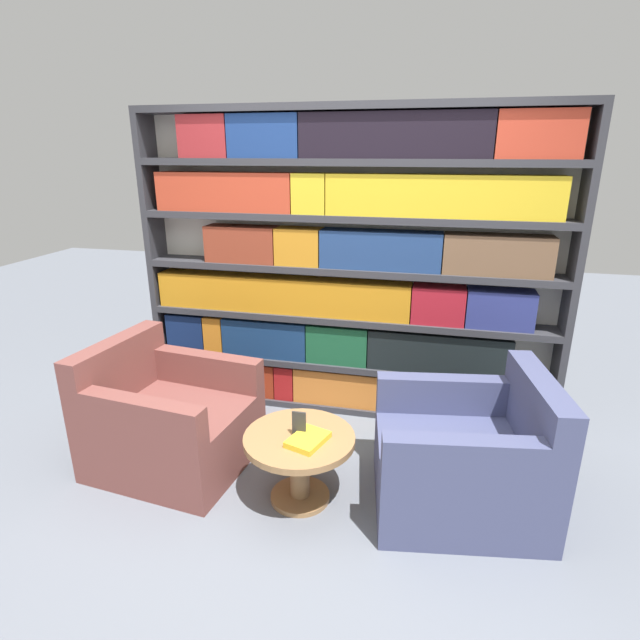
{
  "coord_description": "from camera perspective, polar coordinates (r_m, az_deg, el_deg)",
  "views": [
    {
      "loc": [
        0.64,
        -2.16,
        1.99
      ],
      "look_at": [
        -0.05,
        0.77,
        0.96
      ],
      "focal_mm": 28.0,
      "sensor_mm": 36.0,
      "label": 1
    }
  ],
  "objects": [
    {
      "name": "bookshelf",
      "position": [
        3.77,
        3.02,
        5.7
      ],
      "size": [
        3.16,
        0.3,
        2.29
      ],
      "color": "silver",
      "rests_on": "ground_plane"
    },
    {
      "name": "armchair_left",
      "position": [
        3.5,
        -16.9,
        -11.13
      ],
      "size": [
        1.02,
        0.93,
        0.82
      ],
      "rotation": [
        0.0,
        0.0,
        1.46
      ],
      "color": "brown",
      "rests_on": "ground_plane"
    },
    {
      "name": "coffee_table",
      "position": [
        3.02,
        -2.36,
        -15.06
      ],
      "size": [
        0.65,
        0.65,
        0.43
      ],
      "color": "olive",
      "rests_on": "ground_plane"
    },
    {
      "name": "ground_plane",
      "position": [
        3.0,
        -2.7,
        -22.66
      ],
      "size": [
        14.0,
        14.0,
        0.0
      ],
      "primitive_type": "plane",
      "color": "slate"
    },
    {
      "name": "armchair_right",
      "position": [
        3.1,
        16.27,
        -15.21
      ],
      "size": [
        1.05,
        0.96,
        0.82
      ],
      "rotation": [
        0.0,
        0.0,
        -1.42
      ],
      "color": "#42476B",
      "rests_on": "ground_plane"
    },
    {
      "name": "stray_book",
      "position": [
        2.88,
        -1.39,
        -13.5
      ],
      "size": [
        0.24,
        0.28,
        0.03
      ],
      "color": "gold",
      "rests_on": "coffee_table"
    },
    {
      "name": "table_sign",
      "position": [
        2.91,
        -2.41,
        -11.99
      ],
      "size": [
        0.08,
        0.06,
        0.15
      ],
      "color": "black",
      "rests_on": "coffee_table"
    }
  ]
}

